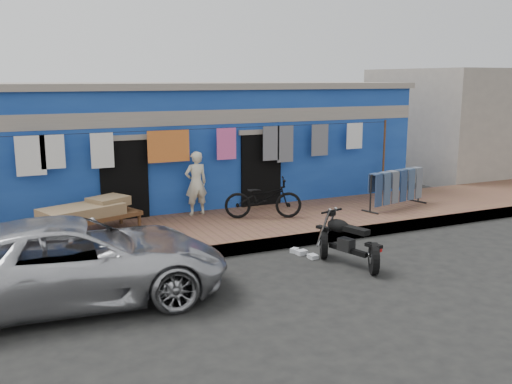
# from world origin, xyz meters

# --- Properties ---
(ground) EXTENTS (80.00, 80.00, 0.00)m
(ground) POSITION_xyz_m (0.00, 0.00, 0.00)
(ground) COLOR black
(ground) RESTS_ON ground
(sidewalk) EXTENTS (28.00, 3.00, 0.25)m
(sidewalk) POSITION_xyz_m (0.00, 3.00, 0.12)
(sidewalk) COLOR brown
(sidewalk) RESTS_ON ground
(curb) EXTENTS (28.00, 0.10, 0.25)m
(curb) POSITION_xyz_m (0.00, 1.55, 0.12)
(curb) COLOR gray
(curb) RESTS_ON ground
(building) EXTENTS (12.20, 5.20, 3.36)m
(building) POSITION_xyz_m (-0.00, 6.99, 1.69)
(building) COLOR #173C96
(building) RESTS_ON ground
(neighbor_right) EXTENTS (6.00, 5.00, 3.80)m
(neighbor_right) POSITION_xyz_m (11.00, 7.00, 1.90)
(neighbor_right) COLOR #9E9384
(neighbor_right) RESTS_ON ground
(clothesline) EXTENTS (10.06, 0.06, 2.10)m
(clothesline) POSITION_xyz_m (-0.29, 4.25, 1.81)
(clothesline) COLOR brown
(clothesline) RESTS_ON sidewalk
(car) EXTENTS (5.06, 2.63, 1.38)m
(car) POSITION_xyz_m (-3.90, 0.38, 0.69)
(car) COLOR #BABABF
(car) RESTS_ON ground
(seated_person) EXTENTS (0.57, 0.40, 1.53)m
(seated_person) POSITION_xyz_m (-0.56, 4.20, 1.02)
(seated_person) COLOR beige
(seated_person) RESTS_ON sidewalk
(bicycle) EXTENTS (1.90, 1.25, 1.16)m
(bicycle) POSITION_xyz_m (0.75, 3.20, 0.83)
(bicycle) COLOR black
(bicycle) RESTS_ON sidewalk
(motorcycle) EXTENTS (1.33, 1.82, 1.00)m
(motorcycle) POSITION_xyz_m (0.99, 0.04, 0.50)
(motorcycle) COLOR black
(motorcycle) RESTS_ON ground
(charpoy) EXTENTS (2.71, 2.31, 0.70)m
(charpoy) POSITION_xyz_m (-3.14, 3.41, 0.60)
(charpoy) COLOR brown
(charpoy) RESTS_ON sidewalk
(jeans_rack) EXTENTS (2.23, 1.34, 0.98)m
(jeans_rack) POSITION_xyz_m (4.29, 2.79, 0.74)
(jeans_rack) COLOR black
(jeans_rack) RESTS_ON sidewalk
(litter_a) EXTENTS (0.22, 0.17, 0.09)m
(litter_a) POSITION_xyz_m (0.55, 1.01, 0.04)
(litter_a) COLOR silver
(litter_a) RESTS_ON ground
(litter_b) EXTENTS (0.21, 0.20, 0.09)m
(litter_b) POSITION_xyz_m (0.49, 1.20, 0.04)
(litter_b) COLOR silver
(litter_b) RESTS_ON ground
(litter_c) EXTENTS (0.17, 0.21, 0.08)m
(litter_c) POSITION_xyz_m (0.62, 0.70, 0.04)
(litter_c) COLOR silver
(litter_c) RESTS_ON ground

